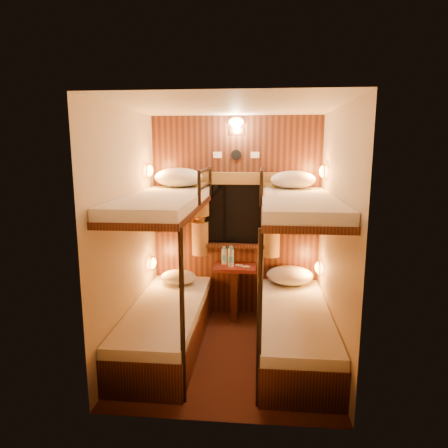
# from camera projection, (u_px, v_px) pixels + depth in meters

# --- Properties ---
(floor) EXTENTS (2.10, 2.10, 0.00)m
(floor) POSITION_uv_depth(u_px,v_px,m) (229.00, 352.00, 4.03)
(floor) COLOR #39190F
(floor) RESTS_ON ground
(ceiling) EXTENTS (2.10, 2.10, 0.00)m
(ceiling) POSITION_uv_depth(u_px,v_px,m) (229.00, 106.00, 3.58)
(ceiling) COLOR silver
(ceiling) RESTS_ON wall_back
(wall_back) EXTENTS (2.40, 0.00, 2.40)m
(wall_back) POSITION_uv_depth(u_px,v_px,m) (236.00, 218.00, 4.83)
(wall_back) COLOR #C6B293
(wall_back) RESTS_ON floor
(wall_front) EXTENTS (2.40, 0.00, 2.40)m
(wall_front) POSITION_uv_depth(u_px,v_px,m) (217.00, 269.00, 2.78)
(wall_front) COLOR #C6B293
(wall_front) RESTS_ON floor
(wall_left) EXTENTS (0.00, 2.40, 2.40)m
(wall_left) POSITION_uv_depth(u_px,v_px,m) (127.00, 234.00, 3.90)
(wall_left) COLOR #C6B293
(wall_left) RESTS_ON floor
(wall_right) EXTENTS (0.00, 2.40, 2.40)m
(wall_right) POSITION_uv_depth(u_px,v_px,m) (336.00, 238.00, 3.72)
(wall_right) COLOR #C6B293
(wall_right) RESTS_ON floor
(back_panel) EXTENTS (2.00, 0.03, 2.40)m
(back_panel) POSITION_uv_depth(u_px,v_px,m) (236.00, 218.00, 4.82)
(back_panel) COLOR black
(back_panel) RESTS_ON floor
(bunk_left) EXTENTS (0.72, 1.90, 1.82)m
(bunk_left) POSITION_uv_depth(u_px,v_px,m) (166.00, 295.00, 4.05)
(bunk_left) COLOR black
(bunk_left) RESTS_ON floor
(bunk_right) EXTENTS (0.72, 1.90, 1.82)m
(bunk_right) POSITION_uv_depth(u_px,v_px,m) (295.00, 299.00, 3.94)
(bunk_right) COLOR black
(bunk_right) RESTS_ON floor
(window) EXTENTS (1.00, 0.12, 0.79)m
(window) POSITION_uv_depth(u_px,v_px,m) (236.00, 220.00, 4.79)
(window) COLOR black
(window) RESTS_ON back_panel
(curtains) EXTENTS (1.10, 0.22, 1.00)m
(curtains) POSITION_uv_depth(u_px,v_px,m) (236.00, 213.00, 4.74)
(curtains) COLOR olive
(curtains) RESTS_ON back_panel
(back_fixtures) EXTENTS (0.54, 0.09, 0.48)m
(back_fixtures) POSITION_uv_depth(u_px,v_px,m) (236.00, 129.00, 4.59)
(back_fixtures) COLOR black
(back_fixtures) RESTS_ON back_panel
(reading_lamps) EXTENTS (2.00, 0.20, 1.25)m
(reading_lamps) POSITION_uv_depth(u_px,v_px,m) (234.00, 219.00, 4.48)
(reading_lamps) COLOR orange
(reading_lamps) RESTS_ON wall_left
(table) EXTENTS (0.50, 0.34, 0.66)m
(table) POSITION_uv_depth(u_px,v_px,m) (235.00, 285.00, 4.78)
(table) COLOR #591B14
(table) RESTS_ON floor
(bottle_left) EXTENTS (0.06, 0.06, 0.22)m
(bottle_left) POSITION_uv_depth(u_px,v_px,m) (224.00, 256.00, 4.79)
(bottle_left) COLOR #99BFE5
(bottle_left) RESTS_ON table
(bottle_right) EXTENTS (0.07, 0.07, 0.25)m
(bottle_right) POSITION_uv_depth(u_px,v_px,m) (231.00, 258.00, 4.69)
(bottle_right) COLOR #99BFE5
(bottle_right) RESTS_ON table
(sachet_a) EXTENTS (0.10, 0.09, 0.01)m
(sachet_a) POSITION_uv_depth(u_px,v_px,m) (239.00, 265.00, 4.75)
(sachet_a) COLOR silver
(sachet_a) RESTS_ON table
(sachet_b) EXTENTS (0.10, 0.10, 0.01)m
(sachet_b) POSITION_uv_depth(u_px,v_px,m) (246.00, 267.00, 4.71)
(sachet_b) COLOR silver
(sachet_b) RESTS_ON table
(pillow_lower_left) EXTENTS (0.42, 0.30, 0.16)m
(pillow_lower_left) POSITION_uv_depth(u_px,v_px,m) (179.00, 277.00, 4.68)
(pillow_lower_left) COLOR silver
(pillow_lower_left) RESTS_ON bunk_left
(pillow_lower_right) EXTENTS (0.54, 0.39, 0.21)m
(pillow_lower_right) POSITION_uv_depth(u_px,v_px,m) (290.00, 275.00, 4.66)
(pillow_lower_right) COLOR silver
(pillow_lower_right) RESTS_ON bunk_right
(pillow_upper_left) EXTENTS (0.56, 0.40, 0.22)m
(pillow_upper_left) POSITION_uv_depth(u_px,v_px,m) (179.00, 177.00, 4.58)
(pillow_upper_left) COLOR silver
(pillow_upper_left) RESTS_ON bunk_left
(pillow_upper_right) EXTENTS (0.50, 0.36, 0.20)m
(pillow_upper_right) POSITION_uv_depth(u_px,v_px,m) (293.00, 180.00, 4.42)
(pillow_upper_right) COLOR silver
(pillow_upper_right) RESTS_ON bunk_right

